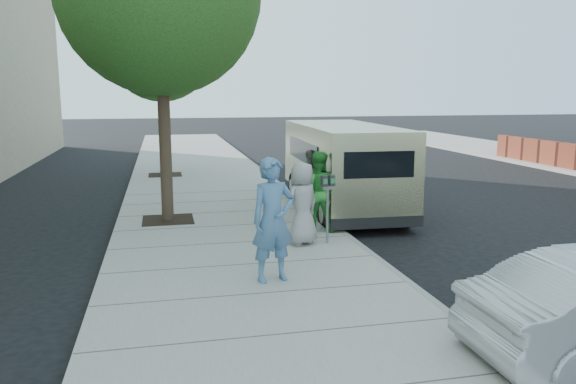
% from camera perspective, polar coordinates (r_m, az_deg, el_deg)
% --- Properties ---
extents(ground, '(120.00, 120.00, 0.00)m').
position_cam_1_polar(ground, '(11.72, -0.53, -5.57)').
color(ground, black).
rests_on(ground, ground).
extents(sidewalk, '(5.00, 60.00, 0.15)m').
position_cam_1_polar(sidewalk, '(11.54, -5.41, -5.48)').
color(sidewalk, gray).
rests_on(sidewalk, ground).
extents(curb_face, '(0.12, 60.00, 0.16)m').
position_cam_1_polar(curb_face, '(12.08, 6.19, -4.79)').
color(curb_face, gray).
rests_on(curb_face, ground).
extents(tree_far, '(3.92, 3.80, 6.49)m').
position_cam_1_polar(tree_far, '(21.10, -12.74, 14.54)').
color(tree_far, black).
rests_on(tree_far, sidewalk).
extents(parking_meter, '(0.30, 0.15, 1.39)m').
position_cam_1_polar(parking_meter, '(11.24, 4.06, -0.24)').
color(parking_meter, gray).
rests_on(parking_meter, sidewalk).
extents(van, '(2.35, 6.33, 2.31)m').
position_cam_1_polar(van, '(15.08, 5.50, 2.67)').
color(van, beige).
rests_on(van, ground).
extents(person_officer, '(0.82, 0.63, 2.01)m').
position_cam_1_polar(person_officer, '(8.98, -1.54, -2.86)').
color(person_officer, teal).
rests_on(person_officer, sidewalk).
extents(person_green_shirt, '(1.01, 0.88, 1.76)m').
position_cam_1_polar(person_green_shirt, '(12.26, 3.01, 0.06)').
color(person_green_shirt, green).
rests_on(person_green_shirt, sidewalk).
extents(person_gray_shirt, '(0.96, 0.86, 1.66)m').
position_cam_1_polar(person_gray_shirt, '(11.19, 1.44, -1.18)').
color(person_gray_shirt, '#97989A').
rests_on(person_gray_shirt, sidewalk).
extents(person_striped_polo, '(1.02, 0.60, 1.63)m').
position_cam_1_polar(person_striped_polo, '(13.93, 2.34, 1.00)').
color(person_striped_polo, slate).
rests_on(person_striped_polo, sidewalk).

